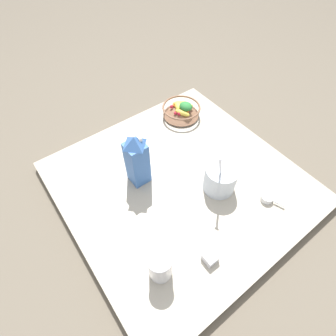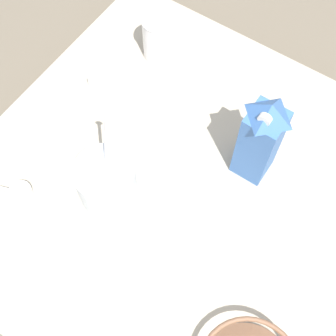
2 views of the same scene
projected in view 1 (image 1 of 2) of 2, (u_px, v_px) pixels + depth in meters
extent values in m
plane|color=#665B4C|center=(180.00, 186.00, 1.17)|extent=(6.00, 6.00, 0.00)
cube|color=#B2A893|center=(180.00, 183.00, 1.15)|extent=(0.96, 0.96, 0.04)
cylinder|color=brown|center=(181.00, 115.00, 1.39)|extent=(0.10, 0.10, 0.01)
cone|color=brown|center=(181.00, 111.00, 1.37)|extent=(0.19, 0.19, 0.05)
torus|color=brown|center=(181.00, 107.00, 1.35)|extent=(0.20, 0.20, 0.01)
ellipsoid|color=#EFD64C|center=(178.00, 106.00, 1.37)|extent=(0.08, 0.06, 0.03)
ellipsoid|color=#EFD64C|center=(182.00, 113.00, 1.34)|extent=(0.08, 0.06, 0.03)
ellipsoid|color=#EFD64C|center=(187.00, 108.00, 1.36)|extent=(0.03, 0.07, 0.03)
ellipsoid|color=#EFD64C|center=(180.00, 103.00, 1.38)|extent=(0.06, 0.08, 0.03)
cylinder|color=orange|center=(178.00, 107.00, 1.38)|extent=(0.05, 0.04, 0.01)
cylinder|color=orange|center=(185.00, 110.00, 1.36)|extent=(0.04, 0.02, 0.02)
sphere|color=red|center=(179.00, 114.00, 1.34)|extent=(0.02, 0.02, 0.02)
sphere|color=red|center=(175.00, 113.00, 1.34)|extent=(0.01, 0.01, 0.01)
sphere|color=red|center=(184.00, 113.00, 1.34)|extent=(0.02, 0.02, 0.02)
sphere|color=red|center=(188.00, 110.00, 1.36)|extent=(0.02, 0.02, 0.02)
sphere|color=red|center=(171.00, 107.00, 1.37)|extent=(0.02, 0.02, 0.02)
ellipsoid|color=#2D7F38|center=(186.00, 106.00, 1.34)|extent=(0.08, 0.08, 0.04)
cube|color=#3D6BB2|center=(137.00, 163.00, 1.06)|extent=(0.08, 0.08, 0.21)
pyramid|color=#3D6BB2|center=(134.00, 141.00, 0.96)|extent=(0.08, 0.08, 0.04)
cylinder|color=white|center=(139.00, 139.00, 0.97)|extent=(0.03, 0.01, 0.03)
cylinder|color=silver|center=(220.00, 179.00, 1.07)|extent=(0.13, 0.13, 0.12)
cylinder|color=white|center=(222.00, 171.00, 1.03)|extent=(0.12, 0.12, 0.02)
cylinder|color=silver|center=(220.00, 169.00, 0.98)|extent=(0.03, 0.07, 0.18)
ellipsoid|color=silver|center=(220.00, 160.00, 0.89)|extent=(0.02, 0.02, 0.01)
cylinder|color=white|center=(160.00, 266.00, 0.85)|extent=(0.08, 0.08, 0.13)
torus|color=white|center=(160.00, 259.00, 0.80)|extent=(0.08, 0.08, 0.01)
cube|color=silver|center=(210.00, 258.00, 0.91)|extent=(0.05, 0.05, 0.03)
cube|color=brown|center=(210.00, 258.00, 0.92)|extent=(0.04, 0.04, 0.02)
cylinder|color=white|center=(267.00, 198.00, 1.07)|extent=(0.05, 0.05, 0.03)
cylinder|color=white|center=(279.00, 204.00, 1.05)|extent=(0.05, 0.02, 0.01)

